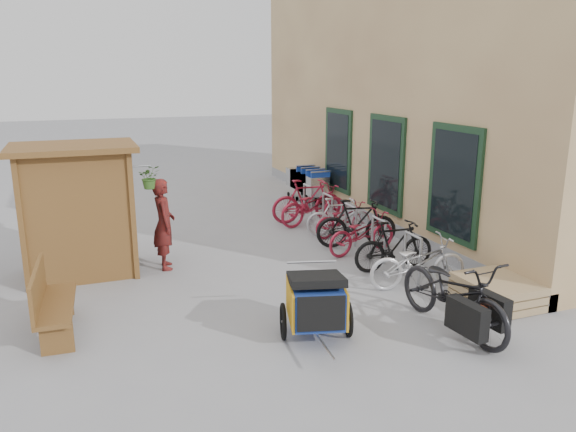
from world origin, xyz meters
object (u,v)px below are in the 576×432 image
object	(u,v)px
kiosk	(72,192)
bike_3	(357,223)
cargo_bike	(455,294)
bike_5	(338,217)
bench	(49,301)
bike_7	(307,201)
pallet_stack	(497,291)
child_trailer	(316,300)
bike_2	(362,233)
bike_6	(314,205)
person_kiosk	(164,224)
bike_0	(418,262)
bike_1	(394,246)
shopping_carts	(307,181)
bike_4	(343,219)

from	to	relation	value
kiosk	bike_3	bearing A→B (deg)	-3.33
cargo_bike	bike_5	distance (m)	5.03
bench	bike_7	bearing A→B (deg)	40.39
bike_3	cargo_bike	bearing A→B (deg)	-175.21
pallet_stack	kiosk	bearing A→B (deg)	148.34
bike_5	bike_7	distance (m)	1.37
child_trailer	bike_2	distance (m)	3.95
bike_6	bike_7	size ratio (longest dim) A/B	1.02
pallet_stack	child_trailer	distance (m)	3.21
person_kiosk	bike_3	bearing A→B (deg)	-88.31
bike_2	bike_6	world-z (taller)	bike_6
bike_2	bike_3	world-z (taller)	bike_3
cargo_bike	bike_0	distance (m)	1.67
cargo_bike	bike_0	size ratio (longest dim) A/B	1.28
kiosk	bike_1	bearing A→B (deg)	-18.80
bench	bike_7	distance (m)	7.30
cargo_bike	bike_6	world-z (taller)	cargo_bike
child_trailer	bike_5	world-z (taller)	child_trailer
kiosk	shopping_carts	xyz separation A→B (m)	(6.28, 4.07, -0.94)
bench	bike_6	distance (m)	7.19
kiosk	person_kiosk	size ratio (longest dim) A/B	1.44
bench	bike_7	size ratio (longest dim) A/B	0.88
person_kiosk	bench	bearing A→B (deg)	142.52
pallet_stack	bike_5	size ratio (longest dim) A/B	0.81
bike_6	bike_7	bearing A→B (deg)	2.87
bench	cargo_bike	distance (m)	5.75
person_kiosk	bike_6	distance (m)	4.34
cargo_bike	bike_1	bearing A→B (deg)	72.94
shopping_carts	bike_7	world-z (taller)	bike_7
shopping_carts	cargo_bike	distance (m)	8.57
bike_1	child_trailer	bearing A→B (deg)	132.09
pallet_stack	person_kiosk	xyz separation A→B (m)	(-4.71, 3.65, 0.66)
pallet_stack	bike_6	xyz separation A→B (m)	(-0.82, 5.53, 0.28)
bike_0	bike_3	bearing A→B (deg)	5.54
kiosk	cargo_bike	size ratio (longest dim) A/B	1.12
bench	person_kiosk	xyz separation A→B (m)	(1.97, 2.29, 0.36)
child_trailer	cargo_bike	size ratio (longest dim) A/B	0.77
bench	bike_7	xyz separation A→B (m)	(5.80, 4.44, 0.03)
bike_5	bike_6	bearing A→B (deg)	20.51
bike_3	bike_5	xyz separation A→B (m)	(0.01, 0.91, -0.08)
pallet_stack	bike_4	world-z (taller)	bike_4
cargo_bike	bike_2	world-z (taller)	cargo_bike
bike_4	person_kiosk	bearing A→B (deg)	89.60
shopping_carts	bike_2	world-z (taller)	shopping_carts
bike_0	bike_4	world-z (taller)	bike_0
pallet_stack	bike_6	distance (m)	5.60
bench	cargo_bike	size ratio (longest dim) A/B	0.72
pallet_stack	bike_1	world-z (taller)	bike_1
cargo_bike	pallet_stack	bearing A→B (deg)	18.26
bike_7	bike_4	bearing A→B (deg)	-164.70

